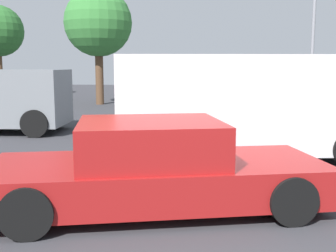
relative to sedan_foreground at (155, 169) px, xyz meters
The scene contains 5 objects.
ground_plane 0.64m from the sedan_foreground, 56.00° to the right, with size 80.00×80.00×0.00m, color #38383D.
sedan_foreground is the anchor object (origin of this frame).
van_white 3.75m from the sedan_foreground, 66.17° to the left, with size 5.44×2.72×2.24m.
pedestrian 6.87m from the sedan_foreground, 80.54° to the left, with size 0.29×0.57×1.57m.
tree_back_right 17.16m from the sedan_foreground, 106.29° to the left, with size 3.55×3.55×6.07m.
Camera 1 is at (0.46, -5.43, 2.01)m, focal length 44.12 mm.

